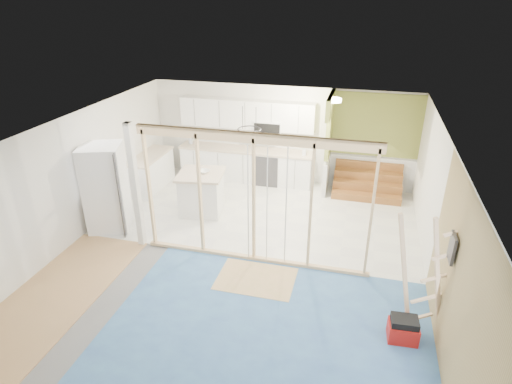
% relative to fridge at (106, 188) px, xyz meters
% --- Properties ---
extents(room, '(7.01, 8.01, 2.61)m').
position_rel_fridge_xyz_m(room, '(3.09, -0.45, 0.34)').
color(room, slate).
rests_on(room, ground).
extents(floor_overlays, '(7.00, 8.00, 0.03)m').
position_rel_fridge_xyz_m(floor_overlays, '(3.16, -0.39, -0.95)').
color(floor_overlays, silver).
rests_on(floor_overlays, room).
extents(stud_frame, '(4.66, 0.14, 2.60)m').
position_rel_fridge_xyz_m(stud_frame, '(2.84, -0.45, 0.63)').
color(stud_frame, beige).
rests_on(stud_frame, room).
extents(base_cabinets, '(4.45, 2.24, 0.93)m').
position_rel_fridge_xyz_m(base_cabinets, '(1.48, 2.91, -0.49)').
color(base_cabinets, white).
rests_on(base_cabinets, room).
extents(upper_cabinets, '(3.60, 0.41, 0.85)m').
position_rel_fridge_xyz_m(upper_cabinets, '(2.25, 3.37, 0.86)').
color(upper_cabinets, white).
rests_on(upper_cabinets, room).
extents(green_partition, '(2.25, 1.51, 2.60)m').
position_rel_fridge_xyz_m(green_partition, '(5.13, 3.21, -0.01)').
color(green_partition, olive).
rests_on(green_partition, room).
extents(pot_rack, '(0.52, 0.52, 0.72)m').
position_rel_fridge_xyz_m(pot_rack, '(2.78, 1.44, 1.04)').
color(pot_rack, black).
rests_on(pot_rack, room).
extents(sheathing_panel, '(0.02, 4.00, 2.60)m').
position_rel_fridge_xyz_m(sheathing_panel, '(6.57, -2.45, 0.34)').
color(sheathing_panel, tan).
rests_on(sheathing_panel, room).
extents(electrical_panel, '(0.04, 0.30, 0.40)m').
position_rel_fridge_xyz_m(electrical_panel, '(6.52, -1.85, 0.69)').
color(electrical_panel, '#3B3B40').
rests_on(electrical_panel, room).
extents(ceiling_light, '(0.32, 0.32, 0.08)m').
position_rel_fridge_xyz_m(ceiling_light, '(4.49, 2.55, 1.58)').
color(ceiling_light, '#FFEABF').
rests_on(ceiling_light, room).
extents(fridge, '(1.07, 1.03, 1.91)m').
position_rel_fridge_xyz_m(fridge, '(0.00, 0.00, 0.00)').
color(fridge, white).
rests_on(fridge, room).
extents(island, '(1.16, 1.16, 1.00)m').
position_rel_fridge_xyz_m(island, '(1.69, 1.20, -0.46)').
color(island, white).
rests_on(island, room).
extents(bowl, '(0.32, 0.32, 0.06)m').
position_rel_fridge_xyz_m(bowl, '(1.76, 1.24, 0.07)').
color(bowl, white).
rests_on(bowl, island).
extents(soap_bottle_a, '(0.16, 0.16, 0.33)m').
position_rel_fridge_xyz_m(soap_bottle_a, '(0.59, 3.28, 0.14)').
color(soap_bottle_a, '#A9B0BD').
rests_on(soap_bottle_a, base_cabinets).
extents(soap_bottle_b, '(0.11, 0.11, 0.21)m').
position_rel_fridge_xyz_m(soap_bottle_b, '(3.79, 3.14, 0.08)').
color(soap_bottle_b, white).
rests_on(soap_bottle_b, base_cabinets).
extents(toolbox, '(0.45, 0.35, 0.41)m').
position_rel_fridge_xyz_m(toolbox, '(6.09, -1.94, -0.76)').
color(toolbox, '#B11610').
rests_on(toolbox, room).
extents(ladder, '(1.08, 0.22, 2.04)m').
position_rel_fridge_xyz_m(ladder, '(6.28, -1.72, 0.09)').
color(ladder, '#E3BA8B').
rests_on(ladder, room).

